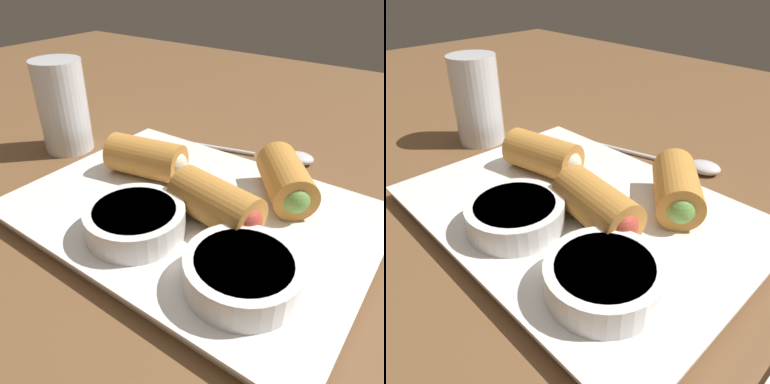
{
  "view_description": "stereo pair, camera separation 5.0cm",
  "coord_description": "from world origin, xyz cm",
  "views": [
    {
      "loc": [
        -20.35,
        23.02,
        23.78
      ],
      "look_at": [
        -2.78,
        -0.75,
        5.18
      ],
      "focal_mm": 35.0,
      "sensor_mm": 36.0,
      "label": 1
    },
    {
      "loc": [
        -24.11,
        19.71,
        23.78
      ],
      "look_at": [
        -2.78,
        -0.75,
        5.18
      ],
      "focal_mm": 35.0,
      "sensor_mm": 36.0,
      "label": 2
    }
  ],
  "objects": [
    {
      "name": "roll_back_left",
      "position": [
        -6.33,
        0.16,
        5.6
      ],
      "size": [
        9.1,
        5.47,
        4.2
      ],
      "color": "#C68438",
      "rests_on": "serving_plate"
    },
    {
      "name": "drinking_glass",
      "position": [
        20.03,
        -4.12,
        7.76
      ],
      "size": [
        6.18,
        6.18,
        11.52
      ],
      "color": "silver",
      "rests_on": "table_surface"
    },
    {
      "name": "dipping_bowl_near",
      "position": [
        -1.21,
        5.25,
        4.84
      ],
      "size": [
        8.6,
        8.6,
        2.46
      ],
      "color": "white",
      "rests_on": "serving_plate"
    },
    {
      "name": "spoon",
      "position": [
        -4.49,
        -17.63,
        2.6
      ],
      "size": [
        19.02,
        6.7,
        1.33
      ],
      "color": "silver",
      "rests_on": "table_surface"
    },
    {
      "name": "roll_front_right",
      "position": [
        4.44,
        -2.88,
        5.6
      ],
      "size": [
        9.13,
        5.77,
        4.2
      ],
      "color": "#C68438",
      "rests_on": "serving_plate"
    },
    {
      "name": "table_surface",
      "position": [
        0.0,
        0.0,
        1.0
      ],
      "size": [
        180.0,
        140.0,
        2.0
      ],
      "color": "brown",
      "rests_on": "ground"
    },
    {
      "name": "dipping_bowl_far",
      "position": [
        -11.67,
        5.22,
        4.84
      ],
      "size": [
        8.6,
        8.6,
        2.46
      ],
      "color": "white",
      "rests_on": "serving_plate"
    },
    {
      "name": "serving_plate",
      "position": [
        -2.78,
        -0.75,
        2.76
      ],
      "size": [
        32.93,
        23.96,
        1.5
      ],
      "color": "white",
      "rests_on": "table_surface"
    },
    {
      "name": "roll_front_left",
      "position": [
        -9.32,
        -7.19,
        5.6
      ],
      "size": [
        8.36,
        8.97,
        4.2
      ],
      "color": "#C68438",
      "rests_on": "serving_plate"
    }
  ]
}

